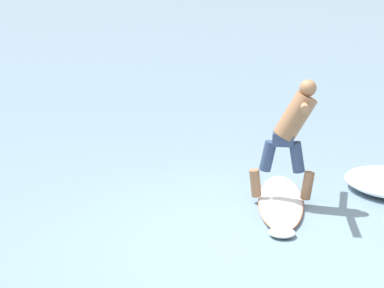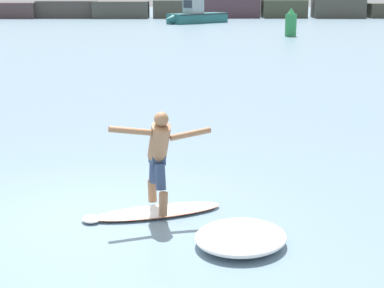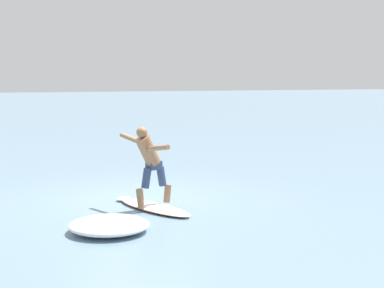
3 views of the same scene
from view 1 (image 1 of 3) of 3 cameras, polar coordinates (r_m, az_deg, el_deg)
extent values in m
plane|color=slate|center=(7.36, 5.91, -8.06)|extent=(200.00, 200.00, 0.00)
ellipsoid|color=white|center=(8.26, 7.88, -5.03)|extent=(2.03, 1.15, 0.10)
ellipsoid|color=white|center=(7.34, 7.99, -7.80)|extent=(0.36, 0.38, 0.08)
ellipsoid|color=#DB5B2D|center=(8.26, 7.88, -5.03)|extent=(2.05, 1.17, 0.04)
cone|color=black|center=(9.05, 7.78, -3.88)|extent=(0.06, 0.06, 0.14)
cone|color=black|center=(8.92, 6.81, -4.14)|extent=(0.06, 0.06, 0.14)
cone|color=black|center=(8.93, 8.76, -4.20)|extent=(0.06, 0.06, 0.14)
cylinder|color=#8C6243|center=(8.19, 10.22, -3.65)|extent=(0.17, 0.20, 0.36)
cylinder|color=navy|center=(8.07, 9.31, -1.17)|extent=(0.21, 0.25, 0.40)
cylinder|color=#8C6243|center=(8.19, 5.65, -3.47)|extent=(0.17, 0.20, 0.36)
cylinder|color=navy|center=(8.07, 6.76, -1.07)|extent=(0.21, 0.25, 0.40)
cube|color=navy|center=(8.01, 8.10, 0.46)|extent=(0.27, 0.31, 0.16)
cylinder|color=#8C6243|center=(7.94, 9.16, 2.45)|extent=(0.42, 0.58, 0.64)
sphere|color=#8C6243|center=(7.87, 10.27, 4.92)|extent=(0.21, 0.21, 0.21)
cylinder|color=#8C6243|center=(8.35, 9.83, 3.79)|extent=(0.61, 0.26, 0.20)
cylinder|color=#8C6243|center=(7.46, 9.99, 3.18)|extent=(0.61, 0.26, 0.19)
camera|label=2|loc=(10.37, 67.88, 8.10)|focal=60.00mm
camera|label=3|loc=(16.90, 30.28, 12.12)|focal=50.00mm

